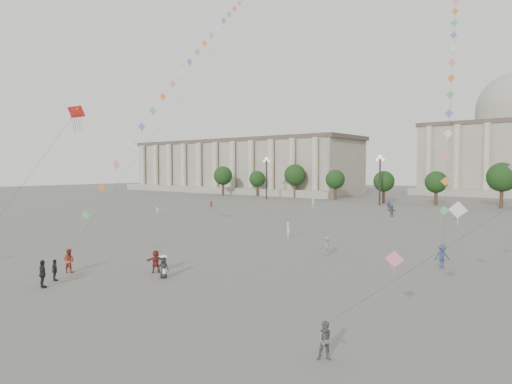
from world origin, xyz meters
The scene contains 22 objects.
ground centered at (0.00, 0.00, 0.00)m, with size 360.00×360.00×0.00m, color #5D5A57.
hall_west centered at (-75.00, 93.89, 8.43)m, with size 84.00×26.22×17.20m.
tree_row centered at (0.00, 78.00, 5.39)m, with size 137.12×5.12×8.00m.
lamp_post_far_west centered at (-45.00, 70.00, 7.35)m, with size 2.00×0.90×10.65m.
lamp_post_mid_west centered at (-15.00, 70.00, 7.35)m, with size 2.00×0.90×10.65m.
person_crowd_0 centered at (-8.53, 59.22, 0.88)m, with size 1.03×0.43×1.77m, color #36457B.
person_crowd_1 centered at (-35.54, 27.86, 0.90)m, with size 0.88×0.68×1.80m, color silver.
person_crowd_2 centered at (-36.51, 41.43, 0.77)m, with size 0.99×0.57×1.53m, color maroon.
person_crowd_4 centered at (4.87, 52.33, 0.79)m, with size 1.47×0.47×1.59m, color silver.
person_crowd_6 centered at (4.03, 14.64, 0.86)m, with size 1.11×0.64×1.72m, color slate.
person_crowd_10 centered at (-22.57, 55.80, 0.97)m, with size 0.71×0.46×1.94m, color silver.
person_crowd_12 centered at (-4.17, 49.88, 0.94)m, with size 1.75×0.56×1.88m, color #58575C.
person_crowd_13 centered at (-4.66, 21.18, 0.87)m, with size 0.63×0.42×1.73m, color silver.
tourist_1 centered at (-6.04, -5.33, 0.76)m, with size 0.89×0.37×1.52m, color black.
tourist_2 centered at (-2.61, 0.71, 0.85)m, with size 1.57×0.50×1.70m, color maroon.
tourist_4 centered at (-4.90, -6.75, 0.92)m, with size 1.08×0.45×1.85m, color black.
kite_flyer_0 centered at (-7.75, -3.36, 0.90)m, with size 0.88×0.68×1.81m, color #963628.
kite_flyer_1 centered at (13.73, 15.76, 0.92)m, with size 1.18×0.68×1.83m, color navy.
kite_flyer_2 centered at (15.28, -5.01, 0.80)m, with size 0.78×0.61×1.61m, color #5C5B5F.
hat_person centered at (-0.80, -0.06, 0.81)m, with size 0.87×0.79×1.69m.
dragon_kite centered at (-17.25, 2.92, 12.58)m, with size 2.23×4.89×14.86m.
kite_train_west centered at (-17.26, 23.01, 25.41)m, with size 18.45×49.37×69.28m.
Camera 1 is at (24.43, -21.06, 7.84)m, focal length 32.00 mm.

